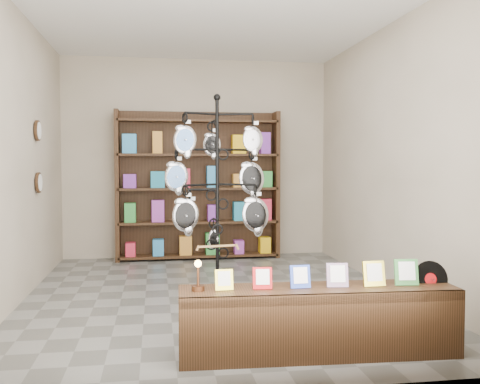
{
  "coord_description": "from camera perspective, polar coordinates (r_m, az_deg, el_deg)",
  "views": [
    {
      "loc": [
        -0.63,
        -5.67,
        1.41
      ],
      "look_at": [
        0.11,
        -1.0,
        1.17
      ],
      "focal_mm": 40.0,
      "sensor_mm": 36.0,
      "label": 1
    }
  ],
  "objects": [
    {
      "name": "ground",
      "position": [
        5.88,
        -2.61,
        -10.93
      ],
      "size": [
        5.0,
        5.0,
        0.0
      ],
      "primitive_type": "plane",
      "color": "slate",
      "rests_on": "ground"
    },
    {
      "name": "room_envelope",
      "position": [
        5.72,
        -2.65,
        7.36
      ],
      "size": [
        5.0,
        5.0,
        5.0
      ],
      "color": "#BEAF99",
      "rests_on": "ground"
    },
    {
      "name": "display_tree",
      "position": [
        5.24,
        -2.45,
        0.77
      ],
      "size": [
        1.08,
        0.93,
        2.1
      ],
      "rotation": [
        0.0,
        0.0,
        0.07
      ],
      "color": "black",
      "rests_on": "ground"
    },
    {
      "name": "front_shelf",
      "position": [
        4.11,
        8.37,
        -13.43
      ],
      "size": [
        2.07,
        0.51,
        0.73
      ],
      "rotation": [
        0.0,
        0.0,
        -0.04
      ],
      "color": "black",
      "rests_on": "ground"
    },
    {
      "name": "back_shelving",
      "position": [
        8.0,
        -4.46,
        0.23
      ],
      "size": [
        2.42,
        0.36,
        2.2
      ],
      "color": "black",
      "rests_on": "ground"
    },
    {
      "name": "wall_clocks",
      "position": [
        6.61,
        -20.72,
        3.55
      ],
      "size": [
        0.03,
        0.24,
        0.84
      ],
      "color": "black",
      "rests_on": "ground"
    }
  ]
}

